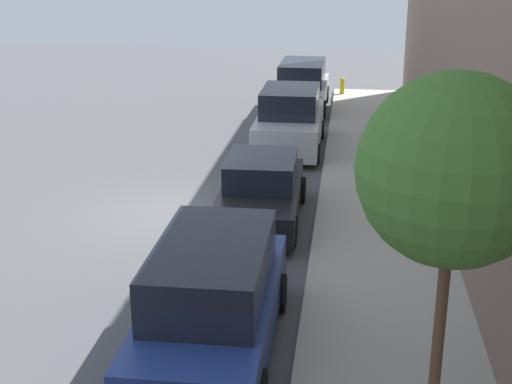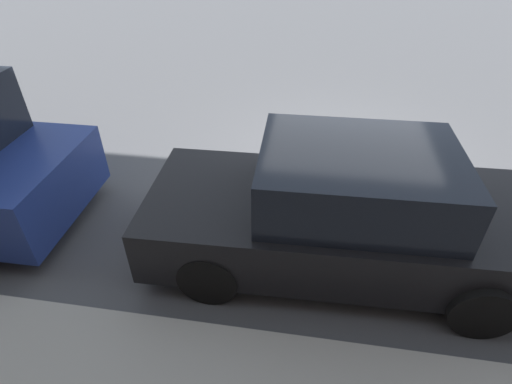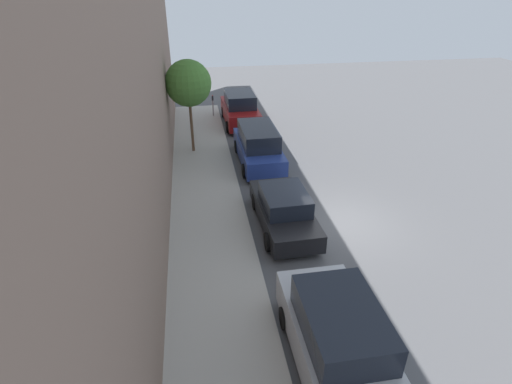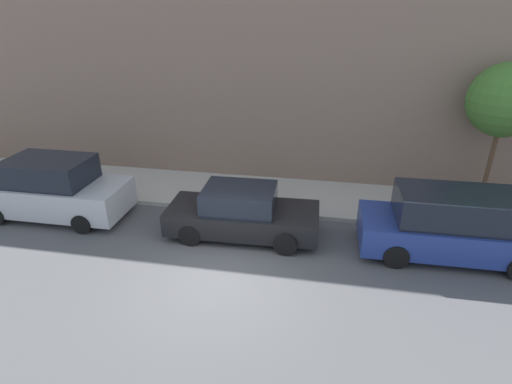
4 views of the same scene
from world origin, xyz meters
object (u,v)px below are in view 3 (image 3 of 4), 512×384
object	(u,v)px
parked_minivan_second	(258,146)
parking_meter_near	(213,103)
street_tree	(188,83)
parked_suv_nearest	(240,109)
parked_sedan_third	(284,210)
parked_suv_fourth	(339,342)

from	to	relation	value
parked_minivan_second	parking_meter_near	distance (m)	7.73
street_tree	parking_meter_near	bearing A→B (deg)	-104.21
parked_suv_nearest	parked_sedan_third	distance (m)	12.06
parked_suv_fourth	parking_meter_near	bearing A→B (deg)	-85.31
parking_meter_near	parked_suv_nearest	bearing A→B (deg)	140.21
parked_suv_nearest	parked_sedan_third	world-z (taller)	parked_suv_nearest
parked_minivan_second	parking_meter_near	bearing A→B (deg)	-76.81
parked_sedan_third	parking_meter_near	world-z (taller)	parked_sedan_third
parked_suv_fourth	parking_meter_near	world-z (taller)	parked_suv_fourth
parked_suv_nearest	parked_suv_fourth	distance (m)	18.39
parked_suv_fourth	street_tree	world-z (taller)	street_tree
parked_sedan_third	parking_meter_near	bearing A→B (deg)	-82.58
parked_minivan_second	parked_sedan_third	size ratio (longest dim) A/B	1.08
parking_meter_near	street_tree	distance (m)	6.52
parked_minivan_second	parked_suv_fourth	distance (m)	12.22
street_tree	parked_suv_fourth	bearing A→B (deg)	102.38
parked_suv_fourth	parking_meter_near	xyz separation A→B (m)	(1.62, -19.74, 0.07)
parked_sedan_third	parked_suv_fourth	bearing A→B (deg)	88.88
parking_meter_near	street_tree	world-z (taller)	street_tree
parked_sedan_third	parked_suv_nearest	bearing A→B (deg)	-89.43
parked_sedan_third	street_tree	xyz separation A→B (m)	(3.20, -7.67, 3.00)
parked_sedan_third	parked_suv_fourth	size ratio (longest dim) A/B	0.95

